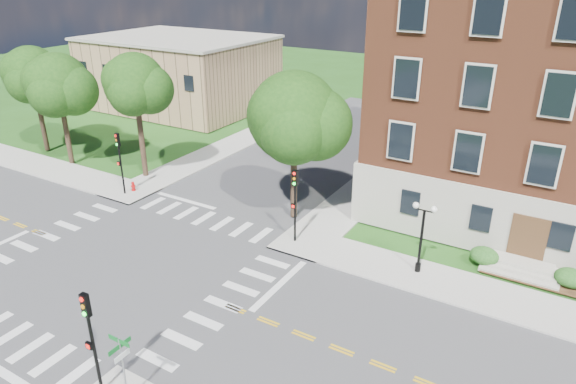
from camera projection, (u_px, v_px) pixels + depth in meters
The scene contains 18 objects.
ground at pixel (125, 266), 30.03m from camera, with size 160.00×160.00×0.00m, color #224E16.
road_ew at pixel (125, 266), 30.03m from camera, with size 90.00×12.00×0.01m, color #3D3D3F.
road_ns at pixel (125, 266), 30.03m from camera, with size 12.00×90.00×0.01m, color #3D3D3F.
sidewalk_ne at pixel (457, 223), 34.88m from camera, with size 34.00×34.00×0.12m.
sidewalk_nw at pixel (133, 148), 49.27m from camera, with size 34.00×34.00×0.12m.
crosswalk_east at pixel (223, 304), 26.66m from camera, with size 2.20×10.20×0.02m, color silver, non-canonical shape.
stop_bar_east at pixel (279, 285), 28.27m from camera, with size 0.40×5.50×0.00m, color silver.
secondary_building at pixel (180, 72), 62.14m from camera, with size 20.40×15.40×8.30m.
tree_a at pixel (33, 75), 45.66m from camera, with size 4.99×4.99×9.60m.
tree_b at pixel (58, 85), 42.62m from camera, with size 5.30×5.30×9.56m.
tree_c at pixel (135, 84), 39.62m from camera, with size 4.79×4.79×10.02m.
tree_d at pixel (294, 117), 32.92m from camera, with size 5.95×5.95×10.07m.
traffic_signal_se at pixel (90, 332), 19.82m from camera, with size 0.33×0.36×4.80m.
traffic_signal_ne at pixel (295, 197), 31.33m from camera, with size 0.33×0.36×4.80m.
traffic_signal_nw at pixel (120, 156), 38.06m from camera, with size 0.36×0.41×4.80m.
twin_lamp_west at pixel (422, 234), 28.37m from camera, with size 1.36×0.36×4.23m.
street_sign_pole at pixel (122, 358), 19.76m from camera, with size 1.10×1.10×3.10m.
fire_hydrant at pixel (133, 186), 39.64m from camera, with size 0.35×0.35×0.75m.
Camera 1 is at (21.37, -17.15, 16.18)m, focal length 32.00 mm.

